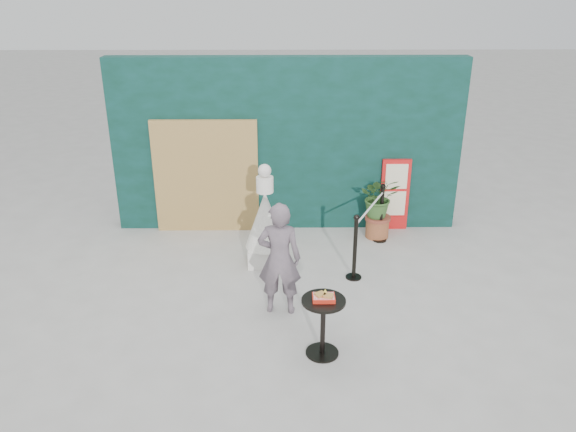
% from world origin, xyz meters
% --- Properties ---
extents(ground, '(60.00, 60.00, 0.00)m').
position_xyz_m(ground, '(0.00, 0.00, 0.00)').
color(ground, '#ADAAA5').
rests_on(ground, ground).
extents(back_wall, '(6.00, 0.30, 3.00)m').
position_xyz_m(back_wall, '(0.00, 3.15, 1.50)').
color(back_wall, black).
rests_on(back_wall, ground).
extents(bamboo_fence, '(1.80, 0.08, 2.00)m').
position_xyz_m(bamboo_fence, '(-1.40, 2.94, 1.00)').
color(bamboo_fence, tan).
rests_on(bamboo_fence, ground).
extents(woman, '(0.60, 0.42, 1.58)m').
position_xyz_m(woman, '(-0.12, 0.27, 0.79)').
color(woman, slate).
rests_on(woman, ground).
extents(menu_board, '(0.50, 0.07, 1.30)m').
position_xyz_m(menu_board, '(1.90, 2.95, 0.65)').
color(menu_board, red).
rests_on(menu_board, ground).
extents(statue, '(0.64, 0.64, 1.64)m').
position_xyz_m(statue, '(-0.34, 1.66, 0.67)').
color(statue, silver).
rests_on(statue, ground).
extents(cafe_table, '(0.52, 0.52, 0.75)m').
position_xyz_m(cafe_table, '(0.39, -0.69, 0.50)').
color(cafe_table, black).
rests_on(cafe_table, ground).
extents(food_basket, '(0.26, 0.19, 0.11)m').
position_xyz_m(food_basket, '(0.40, -0.68, 0.79)').
color(food_basket, red).
rests_on(food_basket, cafe_table).
extents(planter, '(0.66, 0.57, 1.11)m').
position_xyz_m(planter, '(1.56, 2.60, 0.65)').
color(planter, '#9A4E32').
rests_on(planter, ground).
extents(stanchion_barrier, '(0.84, 1.54, 1.03)m').
position_xyz_m(stanchion_barrier, '(1.29, 1.81, 0.49)').
color(stanchion_barrier, black).
rests_on(stanchion_barrier, ground).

